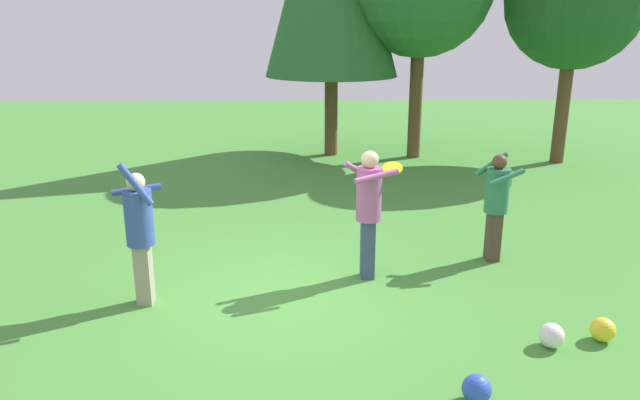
{
  "coord_description": "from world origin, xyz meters",
  "views": [
    {
      "loc": [
        0.28,
        -7.05,
        3.41
      ],
      "look_at": [
        0.5,
        0.82,
        1.05
      ],
      "focal_mm": 33.5,
      "sensor_mm": 36.0,
      "label": 1
    }
  ],
  "objects_px": {
    "person_bystander": "(369,204)",
    "frisbee": "(393,168)",
    "ball_white": "(551,335)",
    "ball_blue": "(477,389)",
    "tree_far_right": "(575,1)",
    "person_thrower": "(140,227)",
    "person_catcher": "(496,199)",
    "ball_yellow": "(603,330)"
  },
  "relations": [
    {
      "from": "person_bystander",
      "to": "frisbee",
      "type": "distance_m",
      "value": 0.57
    },
    {
      "from": "ball_white",
      "to": "ball_blue",
      "type": "relative_size",
      "value": 0.99
    },
    {
      "from": "tree_far_right",
      "to": "person_thrower",
      "type": "bearing_deg",
      "value": -137.62
    },
    {
      "from": "person_catcher",
      "to": "ball_yellow",
      "type": "distance_m",
      "value": 2.57
    },
    {
      "from": "frisbee",
      "to": "person_thrower",
      "type": "bearing_deg",
      "value": -165.08
    },
    {
      "from": "person_thrower",
      "to": "person_catcher",
      "type": "relative_size",
      "value": 1.17
    },
    {
      "from": "ball_yellow",
      "to": "tree_far_right",
      "type": "xyz_separation_m",
      "value": [
        3.09,
        8.74,
        3.73
      ]
    },
    {
      "from": "person_bystander",
      "to": "ball_white",
      "type": "bearing_deg",
      "value": -68.0
    },
    {
      "from": "person_thrower",
      "to": "ball_blue",
      "type": "xyz_separation_m",
      "value": [
        3.59,
        -2.15,
        -0.87
      ]
    },
    {
      "from": "person_catcher",
      "to": "ball_white",
      "type": "bearing_deg",
      "value": 71.67
    },
    {
      "from": "tree_far_right",
      "to": "frisbee",
      "type": "bearing_deg",
      "value": -127.37
    },
    {
      "from": "tree_far_right",
      "to": "ball_blue",
      "type": "bearing_deg",
      "value": -116.08
    },
    {
      "from": "person_thrower",
      "to": "ball_blue",
      "type": "relative_size",
      "value": 6.73
    },
    {
      "from": "person_thrower",
      "to": "tree_far_right",
      "type": "height_order",
      "value": "tree_far_right"
    },
    {
      "from": "person_thrower",
      "to": "ball_blue",
      "type": "height_order",
      "value": "person_thrower"
    },
    {
      "from": "person_catcher",
      "to": "ball_yellow",
      "type": "relative_size",
      "value": 5.85
    },
    {
      "from": "ball_white",
      "to": "person_thrower",
      "type": "bearing_deg",
      "value": 165.72
    },
    {
      "from": "frisbee",
      "to": "ball_white",
      "type": "relative_size",
      "value": 1.16
    },
    {
      "from": "frisbee",
      "to": "ball_blue",
      "type": "bearing_deg",
      "value": -82.42
    },
    {
      "from": "person_catcher",
      "to": "frisbee",
      "type": "distance_m",
      "value": 1.76
    },
    {
      "from": "ball_blue",
      "to": "tree_far_right",
      "type": "distance_m",
      "value": 11.53
    },
    {
      "from": "person_bystander",
      "to": "frisbee",
      "type": "xyz_separation_m",
      "value": [
        0.32,
        0.13,
        0.45
      ]
    },
    {
      "from": "person_catcher",
      "to": "ball_blue",
      "type": "xyz_separation_m",
      "value": [
        -1.2,
        -3.45,
        -0.81
      ]
    },
    {
      "from": "person_catcher",
      "to": "ball_yellow",
      "type": "height_order",
      "value": "person_catcher"
    },
    {
      "from": "person_catcher",
      "to": "person_bystander",
      "type": "relative_size",
      "value": 0.89
    },
    {
      "from": "person_thrower",
      "to": "frisbee",
      "type": "distance_m",
      "value": 3.34
    },
    {
      "from": "person_thrower",
      "to": "person_bystander",
      "type": "distance_m",
      "value": 2.96
    },
    {
      "from": "frisbee",
      "to": "tree_far_right",
      "type": "xyz_separation_m",
      "value": [
        5.2,
        6.81,
        2.34
      ]
    },
    {
      "from": "ball_blue",
      "to": "person_bystander",
      "type": "bearing_deg",
      "value": 104.12
    },
    {
      "from": "person_bystander",
      "to": "ball_yellow",
      "type": "xyz_separation_m",
      "value": [
        2.43,
        -1.8,
        -0.93
      ]
    },
    {
      "from": "person_catcher",
      "to": "ball_yellow",
      "type": "bearing_deg",
      "value": 86.24
    },
    {
      "from": "person_bystander",
      "to": "person_catcher",
      "type": "bearing_deg",
      "value": -4.65
    },
    {
      "from": "ball_blue",
      "to": "frisbee",
      "type": "bearing_deg",
      "value": 97.58
    },
    {
      "from": "ball_yellow",
      "to": "frisbee",
      "type": "bearing_deg",
      "value": 137.5
    },
    {
      "from": "person_bystander",
      "to": "ball_blue",
      "type": "xyz_separation_m",
      "value": [
        0.72,
        -2.87,
        -0.93
      ]
    },
    {
      "from": "person_catcher",
      "to": "person_bystander",
      "type": "height_order",
      "value": "person_bystander"
    },
    {
      "from": "ball_yellow",
      "to": "person_thrower",
      "type": "bearing_deg",
      "value": 168.47
    },
    {
      "from": "person_thrower",
      "to": "tree_far_right",
      "type": "relative_size",
      "value": 0.34
    },
    {
      "from": "frisbee",
      "to": "ball_yellow",
      "type": "distance_m",
      "value": 3.18
    },
    {
      "from": "ball_white",
      "to": "tree_far_right",
      "type": "relative_size",
      "value": 0.05
    },
    {
      "from": "frisbee",
      "to": "tree_far_right",
      "type": "relative_size",
      "value": 0.06
    },
    {
      "from": "person_thrower",
      "to": "tree_far_right",
      "type": "bearing_deg",
      "value": 27.47
    }
  ]
}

